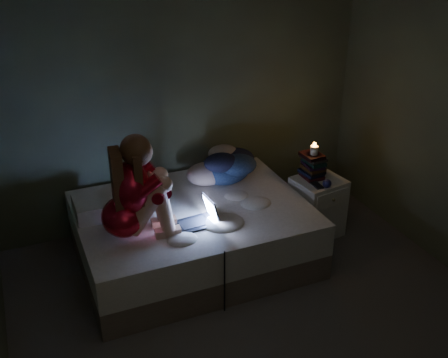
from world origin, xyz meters
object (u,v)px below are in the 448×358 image
candle (314,149)px  phone (315,185)px  woman (121,189)px  bed (193,234)px  nightstand (317,207)px  laptop (196,212)px

candle → phone: candle is taller
woman → phone: 1.80m
bed → nightstand: 1.23m
phone → bed: bearing=-175.8°
bed → nightstand: nightstand is taller
nightstand → phone: 0.32m
laptop → phone: bearing=2.3°
nightstand → phone: size_ratio=4.09×
woman → nightstand: size_ratio=1.46×
nightstand → woman: bearing=176.8°
bed → phone: (1.13, -0.12, 0.31)m
bed → laptop: (-0.06, -0.27, 0.38)m
nightstand → phone: (-0.10, -0.08, 0.29)m
bed → laptop: size_ratio=5.97×
laptop → candle: size_ratio=4.03×
laptop → bed: bearing=71.8°
woman → laptop: (0.57, -0.04, -0.31)m
woman → nightstand: bearing=11.3°
woman → laptop: size_ratio=2.61×
nightstand → bed: bearing=169.4°
woman → phone: size_ratio=6.00×
laptop → candle: candle is taller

